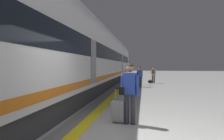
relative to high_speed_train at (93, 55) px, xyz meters
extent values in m
plane|color=#B7B7B2|center=(2.97, -9.55, -2.51)|extent=(120.00, 120.00, 0.00)
cube|color=yellow|center=(2.08, 0.45, -2.50)|extent=(0.36, 80.00, 0.01)
cube|color=slate|center=(1.77, 0.45, -2.50)|extent=(0.59, 80.00, 0.01)
cube|color=#38383D|center=(0.00, -0.49, -2.16)|extent=(2.67, 32.05, 0.70)
cube|color=white|center=(0.00, -0.49, -0.36)|extent=(2.90, 33.39, 2.90)
cylinder|color=white|center=(0.00, -0.49, 1.04)|extent=(2.84, 32.72, 2.84)
cube|color=black|center=(0.00, -0.49, -0.01)|extent=(2.93, 31.39, 0.80)
cube|color=orange|center=(0.00, -0.49, -1.51)|extent=(2.94, 32.72, 0.24)
cone|color=white|center=(0.00, 17.50, -0.61)|extent=(2.76, 2.60, 2.75)
cube|color=gray|center=(1.46, -5.50, -0.61)|extent=(0.02, 0.90, 2.00)
cube|color=gray|center=(1.46, 7.02, -0.61)|extent=(0.02, 0.90, 2.00)
cylinder|color=#383842|center=(3.46, -8.67, -2.07)|extent=(0.14, 0.14, 0.87)
cylinder|color=#383842|center=(3.28, -8.63, -2.07)|extent=(0.14, 0.14, 0.87)
cube|color=blue|center=(3.37, -8.65, -1.33)|extent=(0.39, 0.28, 0.62)
cylinder|color=blue|center=(3.59, -8.72, -1.38)|extent=(0.09, 0.09, 0.58)
cylinder|color=blue|center=(3.15, -8.61, -1.38)|extent=(0.09, 0.09, 0.58)
sphere|color=#A37556|center=(3.37, -8.65, -0.88)|extent=(0.23, 0.23, 0.23)
sphere|color=black|center=(3.37, -8.65, -0.85)|extent=(0.21, 0.21, 0.21)
cube|color=black|center=(3.16, -8.63, -1.53)|extent=(0.21, 0.32, 0.23)
cube|color=#9E9EA3|center=(3.02, -8.60, -2.15)|extent=(0.41, 0.28, 0.58)
cube|color=#9E9EA3|center=(3.00, -8.71, -2.23)|extent=(0.31, 0.07, 0.32)
cylinder|color=black|center=(3.17, -8.56, -2.48)|extent=(0.03, 0.06, 0.06)
cylinder|color=black|center=(2.89, -8.51, -2.48)|extent=(0.03, 0.06, 0.06)
cylinder|color=gray|center=(3.13, -8.56, -1.67)|extent=(0.02, 0.02, 0.38)
cylinder|color=gray|center=(2.93, -8.53, -1.67)|extent=(0.02, 0.02, 0.38)
cube|color=black|center=(3.03, -8.54, -1.48)|extent=(0.22, 0.06, 0.02)
cylinder|color=#383842|center=(4.64, 4.95, -2.11)|extent=(0.13, 0.13, 0.79)
cylinder|color=#383842|center=(4.80, 4.93, -2.11)|extent=(0.13, 0.13, 0.79)
cube|color=silver|center=(4.72, 4.94, -1.44)|extent=(0.34, 0.23, 0.56)
cylinder|color=silver|center=(4.52, 4.98, -1.49)|extent=(0.08, 0.08, 0.52)
cylinder|color=silver|center=(4.93, 4.92, -1.49)|extent=(0.08, 0.08, 0.52)
sphere|color=tan|center=(4.72, 4.94, -1.04)|extent=(0.21, 0.21, 0.21)
sphere|color=black|center=(4.72, 4.94, -1.01)|extent=(0.19, 0.19, 0.19)
cube|color=brown|center=(4.70, 4.80, -1.42)|extent=(0.26, 0.17, 0.37)
ellipsoid|color=black|center=(4.40, 4.82, -2.36)|extent=(0.44, 0.26, 0.30)
torus|color=black|center=(4.40, 4.82, -2.26)|extent=(0.22, 0.02, 0.22)
cylinder|color=#383842|center=(3.38, 1.24, -2.12)|extent=(0.13, 0.13, 0.78)
cylinder|color=#383842|center=(3.54, 1.31, -2.12)|extent=(0.13, 0.13, 0.78)
cube|color=blue|center=(3.46, 1.28, -1.45)|extent=(0.36, 0.29, 0.56)
cylinder|color=blue|center=(3.27, 1.21, -1.49)|extent=(0.08, 0.08, 0.52)
cylinder|color=blue|center=(3.64, 1.36, -1.49)|extent=(0.08, 0.08, 0.52)
sphere|color=tan|center=(3.46, 1.28, -1.05)|extent=(0.20, 0.20, 0.20)
sphere|color=black|center=(3.46, 1.28, -1.03)|extent=(0.19, 0.19, 0.19)
cube|color=#9E9EA3|center=(3.14, 1.17, -2.16)|extent=(0.42, 0.30, 0.57)
cube|color=#9E9EA3|center=(3.11, 1.29, -2.23)|extent=(0.31, 0.08, 0.32)
cylinder|color=black|center=(3.01, 1.08, -2.48)|extent=(0.03, 0.06, 0.06)
cylinder|color=black|center=(3.29, 1.14, -2.48)|extent=(0.03, 0.06, 0.06)
cylinder|color=gray|center=(3.05, 1.10, -1.68)|extent=(0.02, 0.02, 0.38)
cylinder|color=gray|center=(3.25, 1.14, -1.68)|extent=(0.02, 0.02, 0.38)
cube|color=black|center=(3.15, 1.12, -1.49)|extent=(0.22, 0.07, 0.02)
cylinder|color=#383842|center=(3.37, 3.00, -2.10)|extent=(0.13, 0.13, 0.81)
cylinder|color=#383842|center=(3.53, 2.95, -2.10)|extent=(0.13, 0.13, 0.81)
cube|color=orange|center=(3.45, 2.98, -1.41)|extent=(0.37, 0.27, 0.58)
cylinder|color=orange|center=(3.25, 3.04, -1.46)|extent=(0.09, 0.09, 0.54)
cylinder|color=orange|center=(3.66, 2.93, -1.46)|extent=(0.09, 0.09, 0.54)
sphere|color=#A37556|center=(3.45, 2.98, -1.00)|extent=(0.21, 0.21, 0.21)
sphere|color=black|center=(3.45, 2.98, -0.97)|extent=(0.19, 0.19, 0.19)
ellipsoid|color=navy|center=(3.13, 2.84, -2.36)|extent=(0.44, 0.26, 0.30)
torus|color=navy|center=(3.13, 2.84, -2.26)|extent=(0.22, 0.02, 0.22)
camera|label=1|loc=(3.76, -14.22, -0.80)|focal=30.88mm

